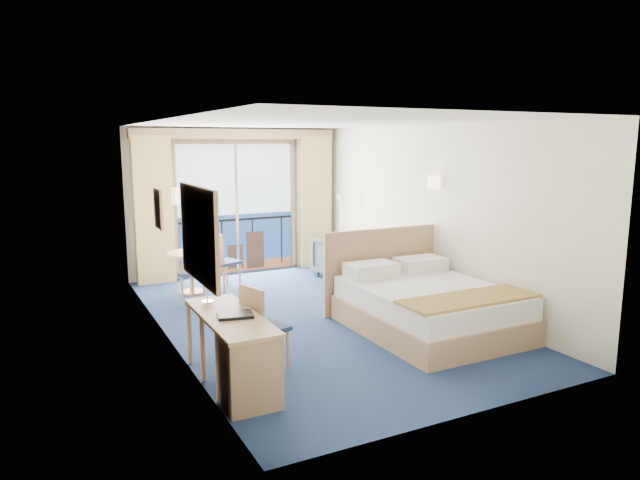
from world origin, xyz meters
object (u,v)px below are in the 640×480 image
Objects in this scene: bed at (426,305)px; armchair at (339,256)px; floor_lamp at (341,214)px; desk_chair at (260,322)px; desk at (245,360)px; table_chair_b at (200,266)px; round_table at (191,262)px; nightstand at (396,276)px; table_chair_a at (221,258)px.

armchair is (0.47, 3.21, 0.03)m from bed.
desk_chair is (-3.01, -3.66, -0.59)m from floor_lamp.
table_chair_b is (0.52, 3.53, 0.17)m from desk.
desk is 0.77m from desk_chair.
desk_chair is 3.51m from round_table.
bed is at bearing -54.86° from round_table.
floor_lamp is 1.56× the size of desk_chair.
table_chair_a is at bearing 148.38° from nightstand.
table_chair_a is at bearing -24.10° from armchair.
desk is (-3.30, -4.13, 0.04)m from armchair.
table_chair_b is at bearing -92.44° from round_table.
table_chair_a is 0.75m from table_chair_b.
table_chair_b is (0.12, 2.88, 0.04)m from desk_chair.
table_chair_a is at bearing 75.84° from desk.
nightstand is 1.57m from armchair.
desk is at bearing 131.35° from desk_chair.
bed is at bearing -171.92° from table_chair_a.
table_chair_b is at bearing -18.99° from desk_chair.
nightstand is 0.61× the size of table_chair_a.
armchair is 2.27m from table_chair_a.
round_table is at bearing -18.99° from desk_chair.
floor_lamp is at bearing 3.02° from round_table.
armchair reaches higher than desk.
nightstand is 3.11m from table_chair_b.
desk is 3.57m from table_chair_b.
table_chair_b is at bearing 81.55° from desk.
desk is 2.08× the size of round_table.
desk_chair is at bearing 24.82° from armchair.
desk is 4.21m from table_chair_a.
table_chair_a is at bearing -26.92° from desk_chair.
armchair is at bearing -0.38° from round_table.
table_chair_b reaches higher than desk.
round_table is 0.78× the size of table_chair_a.
floor_lamp reaches higher than desk.
desk_chair is at bearing 148.13° from table_chair_a.
table_chair_a is at bearing -174.62° from floor_lamp.
floor_lamp reaches higher than armchair.
desk is at bearing -97.55° from round_table.
table_chair_b is at bearing 131.42° from bed.
table_chair_a is 0.95× the size of table_chair_b.
armchair is at bearing 51.42° from desk.
desk is at bearing 144.30° from table_chair_a.
bed is 3.03× the size of round_table.
floor_lamp is (0.59, 3.38, 0.78)m from bed.
desk_chair reaches higher than round_table.
bed is 3.48m from table_chair_b.
armchair reaches higher than nightstand.
nightstand is 0.58× the size of table_chair_b.
floor_lamp reaches higher than round_table.
nightstand is 4.32m from desk.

